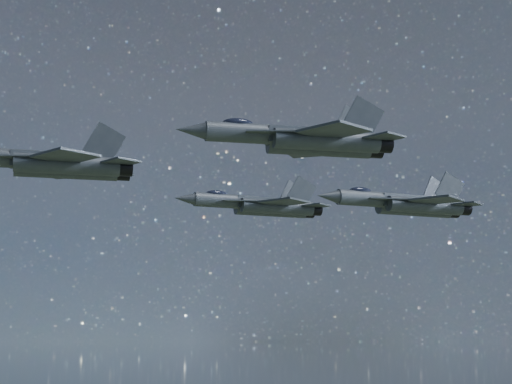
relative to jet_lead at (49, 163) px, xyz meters
name	(u,v)px	position (x,y,z in m)	size (l,w,h in m)	color
jet_lead	(49,163)	(0.00, 0.00, 0.00)	(17.94, 12.50, 4.51)	#32383E
jet_left	(262,205)	(30.21, 27.09, 2.28)	(19.58, 13.94, 4.99)	#32383E
jet_right	(306,139)	(16.43, -14.81, 0.19)	(16.85, 11.68, 4.23)	#32383E
jet_slot	(408,204)	(39.88, 8.81, 0.31)	(18.75, 13.39, 4.79)	#32383E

